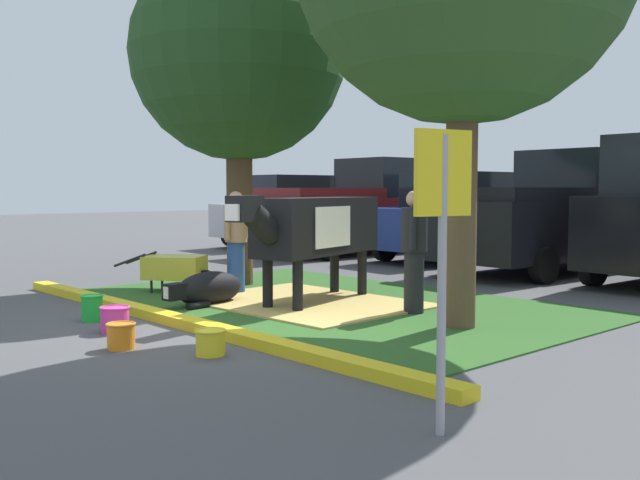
{
  "coord_description": "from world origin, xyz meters",
  "views": [
    {
      "loc": [
        7.1,
        -5.04,
        1.63
      ],
      "look_at": [
        -0.5,
        1.88,
        0.9
      ],
      "focal_mm": 40.24,
      "sensor_mm": 36.0,
      "label": 1
    }
  ],
  "objects_px": {
    "calf_lying": "(208,289)",
    "wheelbarrow": "(176,268)",
    "cow_holstein": "(313,227)",
    "shade_tree_left": "(238,54)",
    "person_visitor_near": "(414,248)",
    "sedan_red": "(292,212)",
    "parking_sign": "(443,221)",
    "bucket_pink": "(115,319)",
    "bucket_green": "(92,307)",
    "sedan_blue": "(457,217)",
    "bucket_orange": "(121,335)",
    "person_handler": "(236,239)",
    "pickup_truck_black": "(553,215)",
    "bucket_yellow": "(210,342)",
    "pickup_truck_maroon": "(359,209)"
  },
  "relations": [
    {
      "from": "person_handler",
      "to": "pickup_truck_black",
      "type": "distance_m",
      "value": 6.73
    },
    {
      "from": "calf_lying",
      "to": "sedan_blue",
      "type": "height_order",
      "value": "sedan_blue"
    },
    {
      "from": "person_handler",
      "to": "person_visitor_near",
      "type": "xyz_separation_m",
      "value": [
        3.01,
        0.67,
        0.01
      ]
    },
    {
      "from": "shade_tree_left",
      "to": "person_visitor_near",
      "type": "relative_size",
      "value": 3.54
    },
    {
      "from": "person_visitor_near",
      "to": "bucket_pink",
      "type": "xyz_separation_m",
      "value": [
        -1.54,
        -3.42,
        -0.71
      ]
    },
    {
      "from": "sedan_red",
      "to": "parking_sign",
      "type": "bearing_deg",
      "value": -36.47
    },
    {
      "from": "calf_lying",
      "to": "bucket_orange",
      "type": "bearing_deg",
      "value": -52.03
    },
    {
      "from": "sedan_blue",
      "to": "bucket_orange",
      "type": "bearing_deg",
      "value": -71.67
    },
    {
      "from": "wheelbarrow",
      "to": "person_handler",
      "type": "bearing_deg",
      "value": 35.79
    },
    {
      "from": "bucket_yellow",
      "to": "sedan_red",
      "type": "height_order",
      "value": "sedan_red"
    },
    {
      "from": "wheelbarrow",
      "to": "bucket_green",
      "type": "bearing_deg",
      "value": -54.86
    },
    {
      "from": "shade_tree_left",
      "to": "bucket_orange",
      "type": "bearing_deg",
      "value": -50.22
    },
    {
      "from": "bucket_green",
      "to": "sedan_blue",
      "type": "bearing_deg",
      "value": 99.77
    },
    {
      "from": "bucket_yellow",
      "to": "pickup_truck_black",
      "type": "height_order",
      "value": "pickup_truck_black"
    },
    {
      "from": "person_handler",
      "to": "pickup_truck_maroon",
      "type": "height_order",
      "value": "pickup_truck_maroon"
    },
    {
      "from": "wheelbarrow",
      "to": "bucket_pink",
      "type": "height_order",
      "value": "wheelbarrow"
    },
    {
      "from": "calf_lying",
      "to": "wheelbarrow",
      "type": "height_order",
      "value": "wheelbarrow"
    },
    {
      "from": "bucket_pink",
      "to": "sedan_blue",
      "type": "distance_m",
      "value": 10.02
    },
    {
      "from": "sedan_blue",
      "to": "wheelbarrow",
      "type": "bearing_deg",
      "value": -88.51
    },
    {
      "from": "person_visitor_near",
      "to": "bucket_pink",
      "type": "relative_size",
      "value": 4.69
    },
    {
      "from": "parking_sign",
      "to": "pickup_truck_black",
      "type": "distance_m",
      "value": 10.29
    },
    {
      "from": "bucket_pink",
      "to": "pickup_truck_maroon",
      "type": "xyz_separation_m",
      "value": [
        -5.26,
        9.3,
        0.96
      ]
    },
    {
      "from": "bucket_pink",
      "to": "sedan_red",
      "type": "distance_m",
      "value": 12.46
    },
    {
      "from": "person_handler",
      "to": "wheelbarrow",
      "type": "height_order",
      "value": "person_handler"
    },
    {
      "from": "calf_lying",
      "to": "sedan_red",
      "type": "xyz_separation_m",
      "value": [
        -7.25,
        7.63,
        0.75
      ]
    },
    {
      "from": "calf_lying",
      "to": "bucket_green",
      "type": "distance_m",
      "value": 1.7
    },
    {
      "from": "bucket_orange",
      "to": "bucket_green",
      "type": "bearing_deg",
      "value": 164.65
    },
    {
      "from": "parking_sign",
      "to": "bucket_orange",
      "type": "height_order",
      "value": "parking_sign"
    },
    {
      "from": "bucket_pink",
      "to": "pickup_truck_maroon",
      "type": "distance_m",
      "value": 10.73
    },
    {
      "from": "person_handler",
      "to": "bucket_green",
      "type": "xyz_separation_m",
      "value": [
        0.64,
        -2.65,
        -0.69
      ]
    },
    {
      "from": "person_visitor_near",
      "to": "pickup_truck_black",
      "type": "relative_size",
      "value": 0.29
    },
    {
      "from": "person_handler",
      "to": "pickup_truck_black",
      "type": "relative_size",
      "value": 0.29
    },
    {
      "from": "bucket_green",
      "to": "sedan_red",
      "type": "bearing_deg",
      "value": 127.92
    },
    {
      "from": "shade_tree_left",
      "to": "person_visitor_near",
      "type": "height_order",
      "value": "shade_tree_left"
    },
    {
      "from": "wheelbarrow",
      "to": "bucket_green",
      "type": "relative_size",
      "value": 4.39
    },
    {
      "from": "calf_lying",
      "to": "person_handler",
      "type": "bearing_deg",
      "value": 123.66
    },
    {
      "from": "calf_lying",
      "to": "person_visitor_near",
      "type": "distance_m",
      "value": 2.94
    },
    {
      "from": "calf_lying",
      "to": "person_handler",
      "type": "xyz_separation_m",
      "value": [
        -0.63,
        0.94,
        0.62
      ]
    },
    {
      "from": "cow_holstein",
      "to": "calf_lying",
      "type": "bearing_deg",
      "value": -126.96
    },
    {
      "from": "cow_holstein",
      "to": "calf_lying",
      "type": "distance_m",
      "value": 1.72
    },
    {
      "from": "cow_holstein",
      "to": "pickup_truck_black",
      "type": "bearing_deg",
      "value": 88.84
    },
    {
      "from": "cow_holstein",
      "to": "bucket_green",
      "type": "bearing_deg",
      "value": -106.92
    },
    {
      "from": "wheelbarrow",
      "to": "bucket_yellow",
      "type": "distance_m",
      "value": 4.46
    },
    {
      "from": "bucket_green",
      "to": "bucket_orange",
      "type": "height_order",
      "value": "bucket_green"
    },
    {
      "from": "bucket_pink",
      "to": "pickup_truck_black",
      "type": "relative_size",
      "value": 0.06
    },
    {
      "from": "shade_tree_left",
      "to": "bucket_green",
      "type": "relative_size",
      "value": 17.5
    },
    {
      "from": "person_visitor_near",
      "to": "person_handler",
      "type": "bearing_deg",
      "value": -167.5
    },
    {
      "from": "bucket_green",
      "to": "sedan_blue",
      "type": "height_order",
      "value": "sedan_blue"
    },
    {
      "from": "cow_holstein",
      "to": "parking_sign",
      "type": "height_order",
      "value": "parking_sign"
    },
    {
      "from": "cow_holstein",
      "to": "bucket_green",
      "type": "relative_size",
      "value": 9.42
    }
  ]
}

